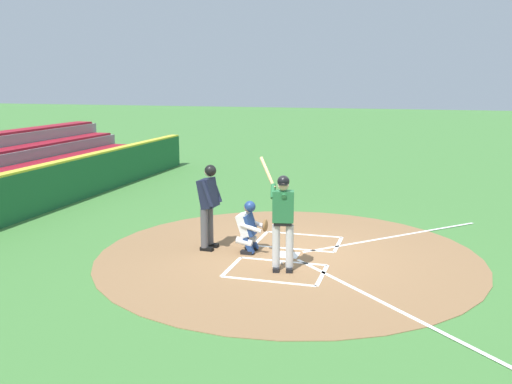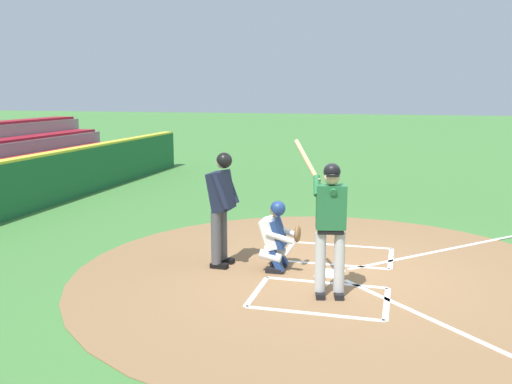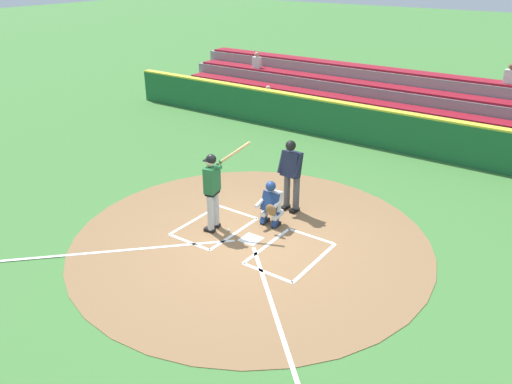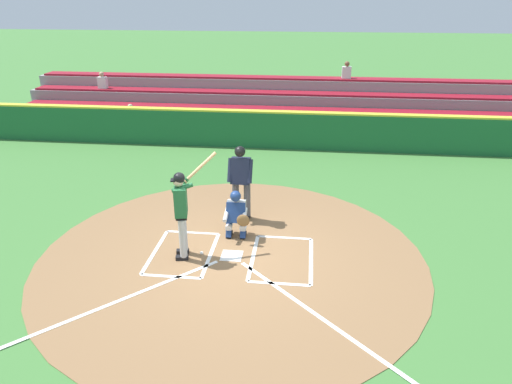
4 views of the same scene
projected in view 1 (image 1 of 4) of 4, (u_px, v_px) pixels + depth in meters
ground_plane at (288, 255)px, 11.95m from camera, size 120.00×120.00×0.00m
dirt_circle at (288, 255)px, 11.94m from camera, size 8.00×8.00×0.01m
home_plate_and_chalk at (330, 258)px, 11.70m from camera, size 7.93×4.91×0.01m
batter at (282, 216)px, 10.78m from camera, size 0.85×0.86×2.13m
catcher at (249, 226)px, 12.04m from camera, size 0.59×0.60×1.13m
plate_umpire at (208, 201)px, 12.17m from camera, size 0.59×0.43×1.86m
baseball at (281, 263)px, 11.33m from camera, size 0.07×0.07×0.07m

